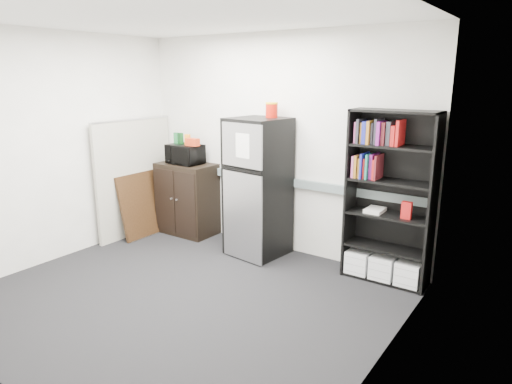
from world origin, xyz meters
TOP-DOWN VIEW (x-y plane):
  - floor at (0.00, 0.00)m, footprint 4.00×4.00m
  - wall_back at (0.00, 1.75)m, footprint 4.00×0.02m
  - wall_right at (2.00, 0.00)m, footprint 0.02×3.50m
  - wall_left at (-2.00, 0.00)m, footprint 0.02×3.50m
  - ceiling at (0.00, 0.00)m, footprint 4.00×3.50m
  - electrical_raceway at (0.00, 1.72)m, footprint 3.92×0.05m
  - wall_note at (-0.35, 1.74)m, footprint 0.14×0.00m
  - bookshelf at (1.53, 1.57)m, footprint 0.90×0.34m
  - cubicle_partition at (-1.90, 1.08)m, footprint 0.06×1.30m
  - cabinet at (-1.32, 1.50)m, footprint 0.80×0.53m
  - microwave at (-1.32, 1.48)m, footprint 0.49×0.33m
  - snack_box_a at (-1.50, 1.52)m, footprint 0.08×0.06m
  - snack_box_b at (-1.42, 1.52)m, footprint 0.08×0.07m
  - snack_box_c at (-1.30, 1.52)m, footprint 0.08×0.07m
  - snack_bag at (-1.16, 1.47)m, footprint 0.18×0.10m
  - refrigerator at (-0.06, 1.42)m, footprint 0.71×0.74m
  - coffee_can at (0.05, 1.55)m, footprint 0.15×0.15m
  - framed_poster at (-1.77, 1.05)m, footprint 0.21×0.69m

SIDE VIEW (x-z plane):
  - floor at x=0.00m, z-range 0.00..0.00m
  - framed_poster at x=-1.77m, z-range 0.00..0.89m
  - cabinet at x=-1.32m, z-range 0.00..1.00m
  - cubicle_partition at x=-1.90m, z-range 0.00..1.62m
  - refrigerator at x=-0.06m, z-range 0.00..1.70m
  - electrical_raceway at x=0.00m, z-range 0.85..0.95m
  - bookshelf at x=1.53m, z-range -0.01..1.84m
  - microwave at x=-1.32m, z-range 1.00..1.27m
  - snack_bag at x=-1.16m, z-range 1.27..1.37m
  - snack_box_c at x=-1.30m, z-range 1.27..1.41m
  - snack_box_a at x=-1.50m, z-range 1.27..1.42m
  - snack_box_b at x=-1.42m, z-range 1.27..1.42m
  - wall_back at x=0.00m, z-range 0.00..2.70m
  - wall_right at x=2.00m, z-range 0.00..2.70m
  - wall_left at x=-2.00m, z-range 0.00..2.70m
  - wall_note at x=-0.35m, z-range 1.50..1.60m
  - coffee_can at x=0.05m, z-range 1.70..1.90m
  - ceiling at x=0.00m, z-range 2.69..2.71m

